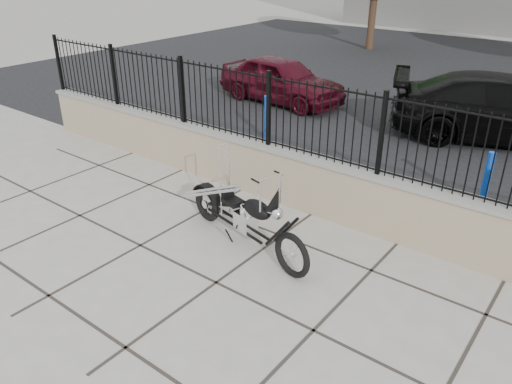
% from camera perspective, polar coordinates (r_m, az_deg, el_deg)
% --- Properties ---
extents(ground_plane, '(90.00, 90.00, 0.00)m').
position_cam_1_polar(ground_plane, '(6.69, -4.58, -10.29)').
color(ground_plane, '#99968E').
rests_on(ground_plane, ground).
extents(parking_lot, '(30.00, 30.00, 0.00)m').
position_cam_1_polar(parking_lot, '(17.30, 24.66, 10.57)').
color(parking_lot, black).
rests_on(parking_lot, ground).
extents(retaining_wall, '(14.00, 0.36, 0.96)m').
position_cam_1_polar(retaining_wall, '(8.19, 7.01, 0.76)').
color(retaining_wall, gray).
rests_on(retaining_wall, ground_plane).
extents(iron_fence, '(14.00, 0.08, 1.20)m').
position_cam_1_polar(iron_fence, '(7.79, 7.44, 7.95)').
color(iron_fence, black).
rests_on(iron_fence, retaining_wall).
extents(chopper_motorcycle, '(2.51, 0.99, 1.48)m').
position_cam_1_polar(chopper_motorcycle, '(7.10, -1.48, -0.85)').
color(chopper_motorcycle, black).
rests_on(chopper_motorcycle, ground_plane).
extents(car_red, '(3.85, 1.79, 1.28)m').
position_cam_1_polar(car_red, '(14.34, 2.90, 12.71)').
color(car_red, '#430916').
rests_on(car_red, parking_lot).
extents(car_black, '(5.42, 3.71, 1.46)m').
position_cam_1_polar(car_black, '(12.58, 26.73, 8.47)').
color(car_black, black).
rests_on(car_black, parking_lot).
extents(bollard_a, '(0.13, 0.13, 1.03)m').
position_cam_1_polar(bollard_a, '(11.32, 1.25, 8.42)').
color(bollard_a, '#0C5DB5').
rests_on(bollard_a, ground_plane).
extents(bollard_b, '(0.13, 0.13, 0.99)m').
position_cam_1_polar(bollard_b, '(9.13, 24.85, 1.25)').
color(bollard_b, '#0B50A6').
rests_on(bollard_b, ground_plane).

